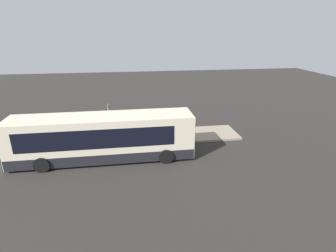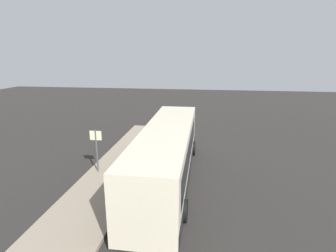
{
  "view_description": "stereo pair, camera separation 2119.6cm",
  "coord_description": "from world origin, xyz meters",
  "px_view_note": "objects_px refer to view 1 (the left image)",
  "views": [
    {
      "loc": [
        1.19,
        -16.64,
        8.31
      ],
      "look_at": [
        3.8,
        0.54,
        1.92
      ],
      "focal_mm": 28.0,
      "sensor_mm": 36.0,
      "label": 1
    },
    {
      "loc": [
        -14.08,
        -2.02,
        6.82
      ],
      "look_at": [
        3.8,
        0.54,
        1.92
      ],
      "focal_mm": 28.0,
      "sensor_mm": 36.0,
      "label": 2
    }
  ],
  "objects_px": {
    "trash_bin": "(149,134)",
    "sign_post": "(109,115)",
    "passenger_waiting": "(172,129)",
    "passenger_boarding": "(134,131)",
    "bus_lead": "(102,138)",
    "suitcase": "(141,139)"
  },
  "relations": [
    {
      "from": "trash_bin",
      "to": "sign_post",
      "type": "bearing_deg",
      "value": 157.01
    },
    {
      "from": "passenger_waiting",
      "to": "passenger_boarding",
      "type": "bearing_deg",
      "value": -8.85
    },
    {
      "from": "bus_lead",
      "to": "sign_post",
      "type": "distance_m",
      "value": 4.17
    },
    {
      "from": "passenger_boarding",
      "to": "passenger_waiting",
      "type": "bearing_deg",
      "value": -39.97
    },
    {
      "from": "suitcase",
      "to": "trash_bin",
      "type": "bearing_deg",
      "value": 53.15
    },
    {
      "from": "passenger_waiting",
      "to": "sign_post",
      "type": "bearing_deg",
      "value": -32.05
    },
    {
      "from": "sign_post",
      "to": "trash_bin",
      "type": "xyz_separation_m",
      "value": [
        3.13,
        -1.33,
        -1.3
      ]
    },
    {
      "from": "passenger_boarding",
      "to": "passenger_waiting",
      "type": "relative_size",
      "value": 1.06
    },
    {
      "from": "bus_lead",
      "to": "passenger_waiting",
      "type": "xyz_separation_m",
      "value": [
        5.03,
        2.11,
        -0.42
      ]
    },
    {
      "from": "trash_bin",
      "to": "passenger_waiting",
      "type": "bearing_deg",
      "value": -22.93
    },
    {
      "from": "passenger_boarding",
      "to": "passenger_waiting",
      "type": "height_order",
      "value": "passenger_boarding"
    },
    {
      "from": "bus_lead",
      "to": "sign_post",
      "type": "height_order",
      "value": "bus_lead"
    },
    {
      "from": "passenger_boarding",
      "to": "suitcase",
      "type": "bearing_deg",
      "value": -60.54
    },
    {
      "from": "bus_lead",
      "to": "passenger_waiting",
      "type": "relative_size",
      "value": 7.18
    },
    {
      "from": "passenger_boarding",
      "to": "trash_bin",
      "type": "height_order",
      "value": "passenger_boarding"
    },
    {
      "from": "passenger_waiting",
      "to": "sign_post",
      "type": "relative_size",
      "value": 0.66
    },
    {
      "from": "bus_lead",
      "to": "trash_bin",
      "type": "distance_m",
      "value": 4.49
    },
    {
      "from": "bus_lead",
      "to": "suitcase",
      "type": "xyz_separation_m",
      "value": [
        2.63,
        1.91,
        -1.06
      ]
    },
    {
      "from": "passenger_boarding",
      "to": "bus_lead",
      "type": "bearing_deg",
      "value": -175.42
    },
    {
      "from": "bus_lead",
      "to": "trash_bin",
      "type": "height_order",
      "value": "bus_lead"
    },
    {
      "from": "trash_bin",
      "to": "suitcase",
      "type": "bearing_deg",
      "value": -126.85
    },
    {
      "from": "passenger_boarding",
      "to": "trash_bin",
      "type": "bearing_deg",
      "value": -8.98
    }
  ]
}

